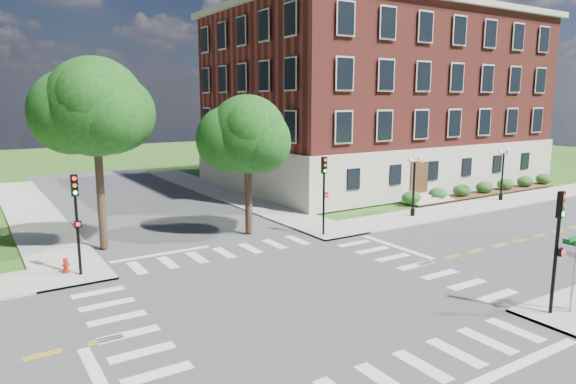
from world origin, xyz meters
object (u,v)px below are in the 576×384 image
street_sign_pole (575,258)px  fire_hydrant (66,266)px  traffic_signal_nw (76,211)px  traffic_signal_se (558,237)px  traffic_signal_ne (324,185)px  twin_lamp_east (503,171)px  twin_lamp_west (414,183)px

street_sign_pole → fire_hydrant: size_ratio=4.13×
traffic_signal_nw → traffic_signal_se: bearing=-44.9°
traffic_signal_ne → twin_lamp_east: (18.92, 1.06, -0.66)m
twin_lamp_east → fire_hydrant: (-33.52, -0.11, -2.06)m
traffic_signal_nw → street_sign_pole: (15.26, -14.86, -0.88)m
traffic_signal_se → twin_lamp_east: traffic_signal_se is taller
traffic_signal_se → fire_hydrant: size_ratio=6.40×
traffic_signal_se → twin_lamp_west: (7.98, 15.03, -0.66)m
traffic_signal_nw → street_sign_pole: 21.32m
traffic_signal_se → traffic_signal_nw: bearing=135.1°
twin_lamp_west → twin_lamp_east: (10.46, 0.27, 0.00)m
traffic_signal_ne → fire_hydrant: bearing=176.3°
traffic_signal_ne → fire_hydrant: traffic_signal_ne is taller
traffic_signal_nw → twin_lamp_east: size_ratio=1.13×
traffic_signal_nw → twin_lamp_east: (32.99, 0.80, -0.66)m
twin_lamp_west → twin_lamp_east: 10.46m
fire_hydrant → twin_lamp_east: bearing=0.2°
fire_hydrant → traffic_signal_nw: bearing=-52.3°
traffic_signal_se → twin_lamp_east: (18.44, 15.30, -0.66)m
twin_lamp_east → street_sign_pole: twin_lamp_east is taller
traffic_signal_se → traffic_signal_ne: same height
traffic_signal_ne → fire_hydrant: (-14.60, 0.95, -2.72)m
traffic_signal_se → traffic_signal_ne: 14.25m
twin_lamp_east → fire_hydrant: size_ratio=5.64×
traffic_signal_ne → traffic_signal_nw: bearing=178.9°
traffic_signal_se → street_sign_pole: bearing=-26.8°
traffic_signal_ne → street_sign_pole: (1.20, -14.60, -0.88)m
traffic_signal_se → traffic_signal_ne: bearing=91.9°
twin_lamp_east → fire_hydrant: twin_lamp_east is taller
fire_hydrant → street_sign_pole: bearing=-44.5°
fire_hydrant → traffic_signal_ne: bearing=-3.7°
traffic_signal_ne → twin_lamp_west: (8.46, 0.79, -0.66)m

